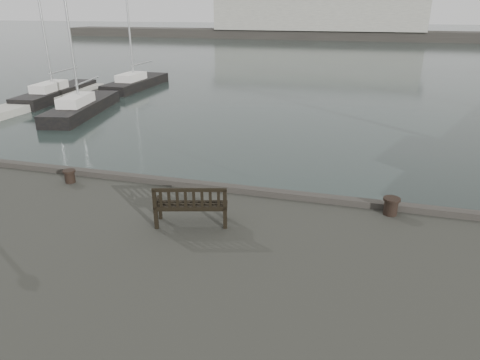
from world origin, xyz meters
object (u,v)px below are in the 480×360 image
object	(u,v)px
bollard_right	(391,206)
yacht_b	(58,95)
yacht_c	(83,110)
bench	(191,212)
bollard_left	(70,176)
yacht_d	(137,85)

from	to	relation	value
bollard_right	yacht_b	size ratio (longest dim) A/B	0.04
bollard_right	yacht_c	bearing A→B (deg)	144.19
bench	yacht_c	size ratio (longest dim) A/B	0.16
bollard_left	yacht_c	distance (m)	17.09
yacht_c	yacht_b	bearing A→B (deg)	130.20
yacht_b	yacht_c	distance (m)	6.52
bench	yacht_d	world-z (taller)	yacht_d
bench	yacht_d	distance (m)	30.23
yacht_c	yacht_d	distance (m)	10.19
bollard_left	bench	bearing A→B (deg)	-18.49
bollard_right	yacht_c	distance (m)	23.65
yacht_d	bollard_right	bearing A→B (deg)	-49.73
bollard_left	bollard_right	xyz separation A→B (m)	(9.69, 0.35, 0.03)
bollard_right	yacht_b	distance (m)	30.15
yacht_c	bench	bearing A→B (deg)	-59.37
bollard_right	yacht_d	size ratio (longest dim) A/B	0.04
bench	bollard_left	distance (m)	5.02
bollard_left	yacht_b	bearing A→B (deg)	128.65
yacht_d	bench	bearing A→B (deg)	-59.27
yacht_b	yacht_d	world-z (taller)	yacht_b
yacht_c	yacht_d	xyz separation A→B (m)	(-1.38, 10.10, -0.01)
bench	yacht_b	distance (m)	27.71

